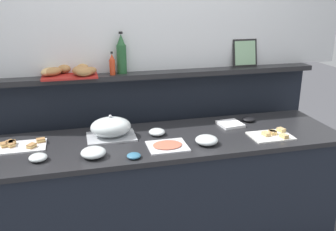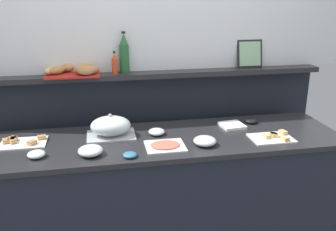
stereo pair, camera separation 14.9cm
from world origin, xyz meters
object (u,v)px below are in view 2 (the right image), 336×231
(sandwich_platter_rear, at_px, (273,137))
(glass_bowl_small, at_px, (157,132))
(cold_cuts_platter, at_px, (165,146))
(glass_bowl_extra, at_px, (90,151))
(serving_cloche, at_px, (111,127))
(framed_picture, at_px, (250,54))
(glass_bowl_medium, at_px, (205,141))
(condiment_bowl_red, at_px, (130,155))
(wine_bottle_green, at_px, (124,54))
(sandwich_platter_side, at_px, (22,142))
(hot_sauce_bottle, at_px, (115,64))
(glass_bowl_large, at_px, (36,154))
(condiment_bowl_teal, at_px, (251,121))
(napkin_stack, at_px, (232,125))
(bread_basket, at_px, (74,70))

(sandwich_platter_rear, xyz_separation_m, glass_bowl_small, (-0.79, 0.23, 0.01))
(cold_cuts_platter, xyz_separation_m, glass_bowl_extra, (-0.49, -0.04, 0.02))
(sandwich_platter_rear, height_order, serving_cloche, serving_cloche)
(cold_cuts_platter, relative_size, framed_picture, 1.16)
(glass_bowl_small, bearing_deg, framed_picture, 26.08)
(glass_bowl_medium, bearing_deg, condiment_bowl_red, -169.57)
(glass_bowl_extra, distance_m, wine_bottle_green, 0.87)
(glass_bowl_extra, bearing_deg, sandwich_platter_side, 148.95)
(sandwich_platter_rear, relative_size, hot_sauce_bottle, 1.67)
(glass_bowl_large, distance_m, framed_picture, 1.83)
(sandwich_platter_side, height_order, serving_cloche, serving_cloche)
(condiment_bowl_teal, height_order, napkin_stack, condiment_bowl_teal)
(sandwich_platter_rear, relative_size, serving_cloche, 0.87)
(condiment_bowl_teal, height_order, hot_sauce_bottle, hot_sauce_bottle)
(glass_bowl_large, bearing_deg, condiment_bowl_red, -10.42)
(sandwich_platter_side, relative_size, serving_cloche, 0.89)
(cold_cuts_platter, height_order, glass_bowl_small, glass_bowl_small)
(napkin_stack, height_order, wine_bottle_green, wine_bottle_green)
(condiment_bowl_red, bearing_deg, wine_bottle_green, 86.86)
(serving_cloche, relative_size, bread_basket, 0.77)
(glass_bowl_large, bearing_deg, condiment_bowl_teal, 12.36)
(sandwich_platter_rear, xyz_separation_m, condiment_bowl_red, (-1.02, -0.11, 0.00))
(glass_bowl_small, distance_m, condiment_bowl_teal, 0.78)
(sandwich_platter_side, xyz_separation_m, serving_cloche, (0.60, 0.02, 0.06))
(glass_bowl_large, height_order, glass_bowl_medium, glass_bowl_medium)
(cold_cuts_platter, distance_m, serving_cloche, 0.44)
(bread_basket, bearing_deg, wine_bottle_green, 3.64)
(glass_bowl_medium, bearing_deg, glass_bowl_small, 139.47)
(glass_bowl_large, xyz_separation_m, bread_basket, (0.23, 0.61, 0.40))
(wine_bottle_green, bearing_deg, condiment_bowl_red, -93.14)
(sandwich_platter_rear, distance_m, napkin_stack, 0.35)
(glass_bowl_large, distance_m, hot_sauce_bottle, 0.91)
(framed_picture, bearing_deg, bread_basket, -178.33)
(glass_bowl_extra, xyz_separation_m, condiment_bowl_red, (0.24, -0.08, -0.01))
(glass_bowl_small, relative_size, hot_sauce_bottle, 0.67)
(hot_sauce_bottle, bearing_deg, napkin_stack, -19.53)
(sandwich_platter_side, relative_size, hot_sauce_bottle, 1.72)
(bread_basket, bearing_deg, sandwich_platter_rear, -24.00)
(condiment_bowl_red, xyz_separation_m, condiment_bowl_teal, (0.99, 0.45, 0.00))
(condiment_bowl_teal, xyz_separation_m, framed_picture, (0.08, 0.31, 0.47))
(serving_cloche, xyz_separation_m, glass_bowl_extra, (-0.14, -0.30, -0.04))
(glass_bowl_small, relative_size, condiment_bowl_teal, 1.16)
(glass_bowl_large, bearing_deg, hot_sauce_bottle, 47.95)
(framed_picture, bearing_deg, glass_bowl_extra, -152.66)
(glass_bowl_medium, height_order, glass_bowl_small, glass_bowl_medium)
(glass_bowl_small, distance_m, hot_sauce_bottle, 0.62)
(glass_bowl_medium, xyz_separation_m, condiment_bowl_red, (-0.51, -0.09, -0.01))
(condiment_bowl_teal, xyz_separation_m, hot_sauce_bottle, (-1.03, 0.25, 0.44))
(serving_cloche, bearing_deg, condiment_bowl_teal, 3.91)
(sandwich_platter_side, distance_m, serving_cloche, 0.60)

